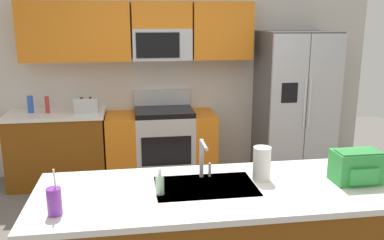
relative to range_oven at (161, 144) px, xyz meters
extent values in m
cube|color=beige|center=(0.21, 0.35, 0.86)|extent=(5.20, 0.10, 2.60)
cube|color=orange|center=(-1.29, 0.14, 1.41)|extent=(0.70, 0.32, 0.70)
cube|color=orange|center=(-0.64, 0.14, 1.41)|extent=(0.60, 0.32, 0.70)
cube|color=orange|center=(0.79, 0.14, 1.41)|extent=(0.74, 0.32, 0.70)
cube|color=#B7BABF|center=(0.04, 0.14, 1.25)|extent=(0.72, 0.32, 0.38)
cube|color=black|center=(-0.02, -0.03, 1.25)|extent=(0.52, 0.01, 0.30)
cube|color=orange|center=(0.04, 0.14, 1.60)|extent=(0.72, 0.32, 0.32)
cube|color=brown|center=(-1.27, 0.00, -0.01)|extent=(1.14, 0.60, 0.86)
cube|color=silver|center=(-1.27, 0.00, 0.44)|extent=(1.17, 0.63, 0.04)
cube|color=#B7BABF|center=(0.04, 0.00, -0.02)|extent=(0.72, 0.60, 0.84)
cube|color=black|center=(0.04, -0.31, 0.01)|extent=(0.60, 0.01, 0.36)
cube|color=black|center=(0.04, 0.00, 0.43)|extent=(0.72, 0.60, 0.06)
cube|color=#B7BABF|center=(0.04, 0.27, 0.56)|extent=(0.72, 0.06, 0.20)
cube|color=orange|center=(-0.50, 0.00, -0.02)|extent=(0.36, 0.60, 0.84)
cube|color=orange|center=(0.54, 0.00, -0.02)|extent=(0.28, 0.60, 0.84)
cube|color=#4C4F54|center=(1.72, -0.05, 0.48)|extent=(0.90, 0.70, 1.85)
cube|color=#B7BABF|center=(1.49, -0.42, 0.48)|extent=(0.44, 0.04, 1.81)
cube|color=#B7BABF|center=(1.94, -0.42, 0.48)|extent=(0.44, 0.04, 1.81)
cylinder|color=silver|center=(1.69, -0.45, 0.57)|extent=(0.02, 0.02, 0.60)
cylinder|color=silver|center=(1.75, -0.45, 0.57)|extent=(0.02, 0.02, 0.60)
cube|color=black|center=(1.49, -0.44, 0.70)|extent=(0.20, 0.00, 0.24)
cube|color=silver|center=(0.22, -2.51, 0.44)|extent=(2.49, 0.92, 0.04)
cube|color=#B7BABF|center=(0.12, -2.46, 0.44)|extent=(0.68, 0.44, 0.03)
cube|color=#B7BABF|center=(-0.90, -0.05, 0.55)|extent=(0.28, 0.16, 0.18)
cube|color=black|center=(-0.95, -0.05, 0.63)|extent=(0.03, 0.11, 0.01)
cube|color=black|center=(-0.85, -0.05, 0.63)|extent=(0.03, 0.11, 0.01)
cylinder|color=#B2332D|center=(-1.36, 0.00, 0.56)|extent=(0.05, 0.05, 0.20)
cylinder|color=blue|center=(-1.56, 0.05, 0.56)|extent=(0.07, 0.07, 0.20)
cylinder|color=#B7BABF|center=(0.12, -2.29, 0.60)|extent=(0.03, 0.03, 0.28)
cylinder|color=#B7BABF|center=(0.12, -2.39, 0.73)|extent=(0.02, 0.20, 0.02)
cylinder|color=#B7BABF|center=(0.18, -2.29, 0.51)|extent=(0.02, 0.02, 0.10)
cylinder|color=purple|center=(-0.82, -2.74, 0.54)|extent=(0.08, 0.08, 0.16)
cylinder|color=white|center=(-0.81, -2.74, 0.67)|extent=(0.01, 0.03, 0.14)
cylinder|color=#A5D8B2|center=(-0.20, -2.54, 0.52)|extent=(0.06, 0.06, 0.13)
cylinder|color=white|center=(-0.20, -2.54, 0.61)|extent=(0.02, 0.02, 0.04)
cylinder|color=white|center=(0.53, -2.41, 0.58)|extent=(0.12, 0.12, 0.24)
cube|color=green|center=(1.16, -2.54, 0.57)|extent=(0.32, 0.20, 0.22)
cube|color=#2B8238|center=(1.16, -2.56, 0.67)|extent=(0.30, 0.14, 0.03)
cube|color=green|center=(1.16, -2.64, 0.54)|extent=(0.20, 0.03, 0.11)
camera|label=1|loc=(-0.36, -5.03, 1.57)|focal=38.68mm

